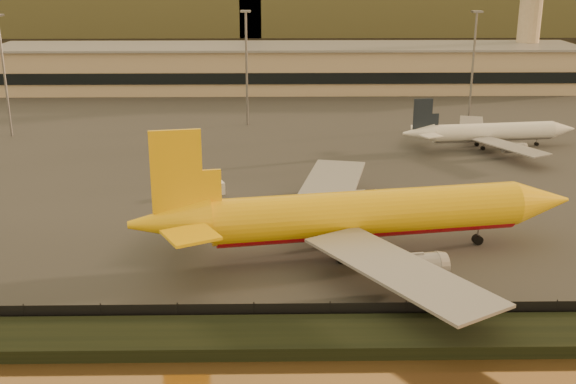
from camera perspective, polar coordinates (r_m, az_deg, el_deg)
name	(u,v)px	position (r m, az deg, el deg)	size (l,w,h in m)	color
ground	(306,272)	(89.18, 1.42, -6.35)	(900.00, 900.00, 0.00)	black
embankment	(313,337)	(73.74, 1.98, -11.37)	(320.00, 7.00, 1.40)	black
tarmac	(290,111)	(179.89, 0.17, 6.38)	(320.00, 220.00, 0.20)	#2D2D2D
perimeter_fence	(311,313)	(76.95, 1.83, -9.51)	(300.00, 0.05, 2.20)	black
terminal_building	(237,68)	(209.13, -4.05, 9.73)	(202.00, 25.00, 12.60)	tan
control_tower	(531,11)	(224.95, 18.62, 13.40)	(11.20, 11.20, 35.50)	tan
apron_light_masts	(362,59)	(158.56, 5.84, 10.40)	(152.20, 12.20, 25.40)	slate
dhl_cargo_jet	(360,215)	(92.70, 5.73, -1.85)	(58.27, 56.39, 17.44)	yellow
white_narrowbody_jet	(490,133)	(149.99, 15.68, 4.54)	(36.13, 34.99, 10.38)	white
gse_vehicle_yellow	(326,186)	(117.69, 3.05, 0.45)	(4.40, 1.98, 1.98)	yellow
gse_vehicle_white	(211,189)	(117.07, -6.11, 0.26)	(4.27, 1.92, 1.92)	white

